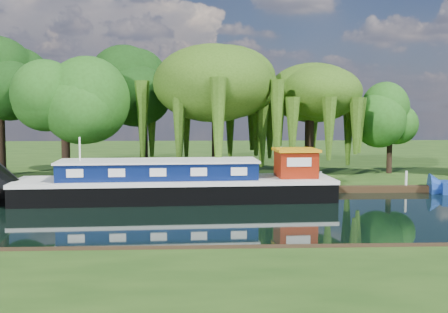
{
  "coord_description": "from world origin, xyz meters",
  "views": [
    {
      "loc": [
        -5.3,
        -29.61,
        5.9
      ],
      "look_at": [
        -3.81,
        5.03,
        2.8
      ],
      "focal_mm": 45.0,
      "sensor_mm": 36.0,
      "label": 1
    }
  ],
  "objects": [
    {
      "name": "dutch_barge",
      "position": [
        -6.64,
        5.54,
        1.04
      ],
      "size": [
        20.03,
        5.53,
        4.18
      ],
      "rotation": [
        0.0,
        0.0,
        0.05
      ],
      "color": "black",
      "rests_on": "ground"
    },
    {
      "name": "mooring_posts",
      "position": [
        -0.5,
        8.4,
        0.95
      ],
      "size": [
        19.16,
        0.16,
        1.0
      ],
      "color": "silver",
      "rests_on": "far_bank"
    },
    {
      "name": "tree_far_mid",
      "position": [
        -9.96,
        17.05,
        6.99
      ],
      "size": [
        5.81,
        5.81,
        9.51
      ],
      "color": "black",
      "rests_on": "far_bank"
    },
    {
      "name": "tree_far_left",
      "position": [
        -14.84,
        10.6,
        6.41
      ],
      "size": [
        5.41,
        5.41,
        8.71
      ],
      "color": "black",
      "rests_on": "far_bank"
    },
    {
      "name": "ground",
      "position": [
        0.0,
        0.0,
        0.0
      ],
      "size": [
        120.0,
        120.0,
        0.0
      ],
      "primitive_type": "plane",
      "color": "black"
    },
    {
      "name": "far_bank",
      "position": [
        0.0,
        34.0,
        0.23
      ],
      "size": [
        120.0,
        52.0,
        0.45
      ],
      "primitive_type": "cube",
      "color": "#1C3C10",
      "rests_on": "ground"
    },
    {
      "name": "willow_left",
      "position": [
        -4.04,
        13.05,
        7.44
      ],
      "size": [
        8.03,
        8.03,
        9.63
      ],
      "color": "black",
      "rests_on": "far_bank"
    },
    {
      "name": "red_dinghy",
      "position": [
        -9.51,
        4.91,
        0.0
      ],
      "size": [
        2.88,
        2.07,
        0.59
      ],
      "primitive_type": "imported",
      "rotation": [
        0.0,
        0.0,
        1.58
      ],
      "color": "maroon",
      "rests_on": "ground"
    },
    {
      "name": "willow_right",
      "position": [
        3.34,
        14.3,
        6.32
      ],
      "size": [
        6.61,
        6.61,
        8.05
      ],
      "color": "black",
      "rests_on": "far_bank"
    },
    {
      "name": "tree_far_right",
      "position": [
        10.18,
        15.41,
        4.84
      ],
      "size": [
        3.89,
        3.89,
        6.36
      ],
      "color": "black",
      "rests_on": "far_bank"
    },
    {
      "name": "lamppost",
      "position": [
        0.5,
        10.5,
        2.42
      ],
      "size": [
        0.36,
        0.36,
        2.56
      ],
      "color": "silver",
      "rests_on": "far_bank"
    }
  ]
}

